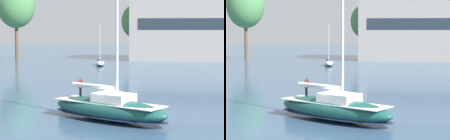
# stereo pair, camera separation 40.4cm
# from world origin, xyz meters

# --- Properties ---
(ground_plane) EXTENTS (400.00, 400.00, 0.00)m
(ground_plane) POSITION_xyz_m (0.00, 0.00, 0.00)
(ground_plane) COLOR #385675
(waterfront_building) EXTENTS (42.24, 15.15, 16.51)m
(waterfront_building) POSITION_xyz_m (18.12, 73.75, 8.30)
(waterfront_building) COLOR gray
(waterfront_building) RESTS_ON ground
(tree_shore_left) EXTENTS (6.51, 6.51, 13.40)m
(tree_shore_left) POSITION_xyz_m (-1.36, 72.54, 9.38)
(tree_shore_left) COLOR brown
(tree_shore_left) RESTS_ON ground
(tree_shore_center) EXTENTS (9.29, 9.29, 19.13)m
(tree_shore_center) POSITION_xyz_m (-30.47, 71.15, 13.39)
(tree_shore_center) COLOR brown
(tree_shore_center) RESTS_ON ground
(sailboat_main) EXTENTS (10.84, 8.21, 14.89)m
(sailboat_main) POSITION_xyz_m (0.02, -0.01, 1.01)
(sailboat_main) COLOR #194C47
(sailboat_main) RESTS_ON ground
(sailboat_moored_mid_channel) EXTENTS (2.49, 6.33, 8.49)m
(sailboat_moored_mid_channel) POSITION_xyz_m (-7.57, 54.24, 0.58)
(sailboat_moored_mid_channel) COLOR silver
(sailboat_moored_mid_channel) RESTS_ON ground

